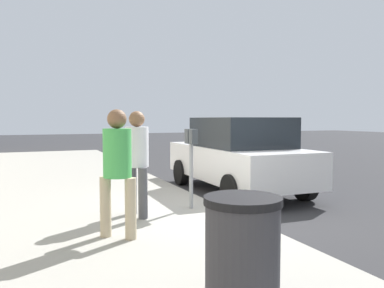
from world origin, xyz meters
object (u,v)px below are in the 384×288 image
object	(u,v)px
pedestrian_bystander	(117,163)
parked_sedan_near	(238,155)
parking_meter	(191,151)
pedestrian_at_meter	(137,155)
trash_bin	(242,263)

from	to	relation	value
pedestrian_bystander	parked_sedan_near	distance (m)	4.53
parking_meter	parked_sedan_near	world-z (taller)	parked_sedan_near
pedestrian_at_meter	trash_bin	world-z (taller)	pedestrian_at_meter
pedestrian_bystander	trash_bin	distance (m)	2.68
trash_bin	parked_sedan_near	bearing A→B (deg)	-29.22
pedestrian_bystander	pedestrian_at_meter	bearing A→B (deg)	12.56
pedestrian_at_meter	parking_meter	bearing A→B (deg)	-2.52
pedestrian_bystander	parked_sedan_near	xyz separation A→B (m)	(2.91, -3.47, -0.26)
parking_meter	parked_sedan_near	bearing A→B (deg)	-48.30
pedestrian_at_meter	parked_sedan_near	size ratio (longest dim) A/B	0.39
parking_meter	trash_bin	world-z (taller)	parking_meter
parked_sedan_near	pedestrian_at_meter	bearing A→B (deg)	122.66
parking_meter	pedestrian_bystander	world-z (taller)	pedestrian_bystander
pedestrian_bystander	parked_sedan_near	size ratio (longest dim) A/B	0.39
pedestrian_at_meter	parked_sedan_near	bearing A→B (deg)	20.09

